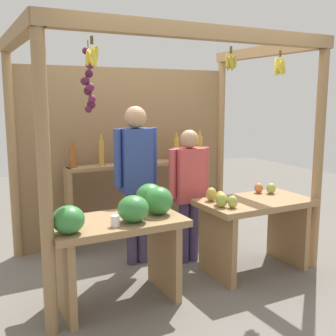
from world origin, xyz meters
name	(u,v)px	position (x,y,z in m)	size (l,w,h in m)	color
ground_plane	(161,261)	(0.00, 0.00, 0.00)	(12.00, 12.00, 0.00)	slate
market_stall	(144,133)	(0.00, 0.39, 1.37)	(2.84, 1.85, 2.36)	#99754C
fruit_counter_left	(123,229)	(-0.70, -0.67, 0.66)	(1.17, 0.67, 1.00)	#99754C
fruit_counter_right	(253,219)	(0.73, -0.65, 0.55)	(1.14, 0.64, 0.89)	#99754C
bottle_shelf_unit	(142,180)	(0.07, 0.65, 0.79)	(1.82, 0.22, 1.36)	#99754C
vendor_man	(136,170)	(-0.25, 0.08, 1.02)	(0.48, 0.23, 1.69)	#3D3651
vendor_woman	(189,185)	(0.27, -0.14, 0.85)	(0.48, 0.20, 1.44)	#423765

